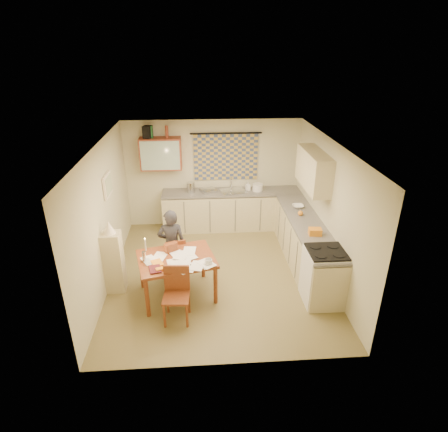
{
  "coord_description": "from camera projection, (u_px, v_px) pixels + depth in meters",
  "views": [
    {
      "loc": [
        -0.32,
        -6.05,
        4.01
      ],
      "look_at": [
        0.12,
        0.2,
        1.11
      ],
      "focal_mm": 30.0,
      "sensor_mm": 36.0,
      "label": 1
    }
  ],
  "objects": [
    {
      "name": "bowl",
      "position": [
        298.0,
        206.0,
        7.73
      ],
      "size": [
        0.23,
        0.23,
        0.06
      ],
      "primitive_type": "imported",
      "rotation": [
        0.0,
        0.0,
        -0.01
      ],
      "color": "white",
      "rests_on": "counter_right"
    },
    {
      "name": "orange_bag",
      "position": [
        315.0,
        232.0,
        6.62
      ],
      "size": [
        0.24,
        0.18,
        0.12
      ],
      "primitive_type": "cube",
      "rotation": [
        0.0,
        0.0,
        -0.11
      ],
      "color": "orange",
      "rests_on": "counter_right"
    },
    {
      "name": "lampshade",
      "position": [
        109.0,
        227.0,
        6.19
      ],
      "size": [
        0.2,
        0.2,
        0.22
      ],
      "primitive_type": "cone",
      "color": "white",
      "rests_on": "shelf_stand"
    },
    {
      "name": "counter_right",
      "position": [
        305.0,
        245.0,
        7.26
      ],
      "size": [
        0.62,
        2.95,
        0.92
      ],
      "color": "#C0B384",
      "rests_on": "floor"
    },
    {
      "name": "chair_near",
      "position": [
        177.0,
        305.0,
        5.88
      ],
      "size": [
        0.43,
        0.43,
        0.89
      ],
      "rotation": [
        0.0,
        0.0,
        -0.07
      ],
      "color": "maroon",
      "rests_on": "floor"
    },
    {
      "name": "counter_back",
      "position": [
        234.0,
        210.0,
        8.79
      ],
      "size": [
        3.3,
        0.62,
        0.92
      ],
      "color": "#C0B384",
      "rests_on": "floor"
    },
    {
      "name": "tap",
      "position": [
        231.0,
        183.0,
        8.69
      ],
      "size": [
        0.03,
        0.03,
        0.28
      ],
      "primitive_type": "cylinder",
      "rotation": [
        0.0,
        0.0,
        0.13
      ],
      "color": "silver",
      "rests_on": "counter_back"
    },
    {
      "name": "bottle_brown",
      "position": [
        167.0,
        132.0,
        8.05
      ],
      "size": [
        0.08,
        0.08,
        0.26
      ],
      "primitive_type": "cylinder",
      "rotation": [
        0.0,
        0.0,
        0.22
      ],
      "color": "maroon",
      "rests_on": "wall_cabinet"
    },
    {
      "name": "fruit_orange",
      "position": [
        300.0,
        213.0,
        7.36
      ],
      "size": [
        0.1,
        0.1,
        0.1
      ],
      "primitive_type": "sphere",
      "color": "orange",
      "rests_on": "counter_right"
    },
    {
      "name": "wall_cabinet_glass",
      "position": [
        160.0,
        156.0,
        8.08
      ],
      "size": [
        0.84,
        0.02,
        0.64
      ],
      "primitive_type": "cube",
      "color": "#99B2A5",
      "rests_on": "wall_back"
    },
    {
      "name": "dish_rack",
      "position": [
        209.0,
        191.0,
        8.54
      ],
      "size": [
        0.44,
        0.41,
        0.06
      ],
      "primitive_type": "cube",
      "rotation": [
        0.0,
        0.0,
        0.41
      ],
      "color": "silver",
      "rests_on": "counter_back"
    },
    {
      "name": "stove",
      "position": [
        323.0,
        276.0,
        6.23
      ],
      "size": [
        0.63,
        0.63,
        0.97
      ],
      "color": "white",
      "rests_on": "floor"
    },
    {
      "name": "floor",
      "position": [
        219.0,
        273.0,
        7.19
      ],
      "size": [
        4.0,
        4.5,
        0.02
      ],
      "primitive_type": "cube",
      "color": "brown",
      "rests_on": "ground"
    },
    {
      "name": "candle_holder",
      "position": [
        144.0,
        256.0,
        6.12
      ],
      "size": [
        0.08,
        0.08,
        0.18
      ],
      "primitive_type": "cylinder",
      "rotation": [
        0.0,
        0.0,
        0.44
      ],
      "color": "silver",
      "rests_on": "dining_table"
    },
    {
      "name": "chair_far",
      "position": [
        175.0,
        264.0,
        6.99
      ],
      "size": [
        0.45,
        0.45,
        0.82
      ],
      "rotation": [
        0.0,
        0.0,
        3.38
      ],
      "color": "maroon",
      "rests_on": "floor"
    },
    {
      "name": "person",
      "position": [
        172.0,
        245.0,
        6.78
      ],
      "size": [
        0.51,
        0.34,
        1.38
      ],
      "primitive_type": "imported",
      "rotation": [
        0.0,
        0.0,
        3.15
      ],
      "color": "black",
      "rests_on": "floor"
    },
    {
      "name": "upper_cabinet_right",
      "position": [
        314.0,
        170.0,
        7.02
      ],
      "size": [
        0.34,
        1.3,
        0.7
      ],
      "primitive_type": "cube",
      "color": "#C0B384",
      "rests_on": "wall_right"
    },
    {
      "name": "book",
      "position": [
        152.0,
        264.0,
        6.05
      ],
      "size": [
        0.33,
        0.35,
        0.02
      ],
      "primitive_type": "imported",
      "rotation": [
        0.0,
        0.0,
        0.43
      ],
      "color": "orange",
      "rests_on": "dining_table"
    },
    {
      "name": "dining_table",
      "position": [
        177.0,
        276.0,
        6.41
      ],
      "size": [
        1.43,
        1.21,
        0.75
      ],
      "rotation": [
        0.0,
        0.0,
        0.23
      ],
      "color": "maroon",
      "rests_on": "floor"
    },
    {
      "name": "wall_right",
      "position": [
        329.0,
        211.0,
        6.78
      ],
      "size": [
        0.02,
        4.5,
        2.5
      ],
      "primitive_type": "cube",
      "color": "beige",
      "rests_on": "floor"
    },
    {
      "name": "bottle_green",
      "position": [
        151.0,
        132.0,
        8.02
      ],
      "size": [
        0.07,
        0.07,
        0.26
      ],
      "primitive_type": "cylinder",
      "rotation": [
        0.0,
        0.0,
        -0.01
      ],
      "color": "#195926",
      "rests_on": "wall_cabinet"
    },
    {
      "name": "print_canvas",
      "position": [
        109.0,
        185.0,
        6.71
      ],
      "size": [
        0.01,
        0.42,
        0.32
      ],
      "primitive_type": "cube",
      "color": "beige",
      "rests_on": "wall_left"
    },
    {
      "name": "wall_left",
      "position": [
        104.0,
        217.0,
        6.53
      ],
      "size": [
        0.02,
        4.5,
        2.5
      ],
      "primitive_type": "cube",
      "color": "beige",
      "rests_on": "floor"
    },
    {
      "name": "eyeglasses",
      "position": [
        188.0,
        266.0,
        6.01
      ],
      "size": [
        0.14,
        0.09,
        0.02
      ],
      "primitive_type": "cube",
      "rotation": [
        0.0,
        0.0,
        0.39
      ],
      "color": "black",
      "rests_on": "dining_table"
    },
    {
      "name": "magazine",
      "position": [
        149.0,
        270.0,
        5.89
      ],
      "size": [
        0.29,
        0.32,
        0.02
      ],
      "primitive_type": "imported",
      "rotation": [
        0.0,
        0.0,
        0.23
      ],
      "color": "maroon",
      "rests_on": "dining_table"
    },
    {
      "name": "wall_front",
      "position": [
        229.0,
        289.0,
        4.61
      ],
      "size": [
        4.0,
        0.02,
        2.5
      ],
      "primitive_type": "cube",
      "color": "beige",
      "rests_on": "floor"
    },
    {
      "name": "wall_cabinet",
      "position": [
        161.0,
        154.0,
        8.24
      ],
      "size": [
        0.9,
        0.34,
        0.7
      ],
      "primitive_type": "cube",
      "color": "maroon",
      "rests_on": "wall_back"
    },
    {
      "name": "letter_rack",
      "position": [
        171.0,
        247.0,
        6.41
      ],
      "size": [
        0.24,
        0.2,
        0.16
      ],
      "primitive_type": "cube",
      "rotation": [
        0.0,
        0.0,
        0.55
      ],
      "color": "maroon",
      "rests_on": "dining_table"
    },
    {
      "name": "papers",
      "position": [
        183.0,
        261.0,
        6.13
      ],
      "size": [
        1.28,
        0.88,
        0.02
      ],
      "rotation": [
        0.0,
        0.0,
        0.23
      ],
      "color": "white",
      "rests_on": "dining_table"
    },
    {
      "name": "curtain_rod",
      "position": [
        226.0,
        133.0,
        8.27
      ],
      "size": [
        1.6,
        0.04,
        0.04
      ],
      "primitive_type": "cylinder",
      "rotation": [
        0.0,
        1.57,
        0.0
      ],
      "color": "black",
      "rests_on": "wall_back"
    },
    {
      "name": "candle_flame",
      "position": [
        145.0,
        239.0,
        5.99
      ],
      "size": [
        0.02,
        0.02,
        0.02
      ],
      "primitive_type": "sphere",
      "color": "#FFCC66",
      "rests_on": "dining_table"
    },
    {
      "name": "orange_box",
      "position": [
        160.0,
        269.0,
        5.9
      ],
      "size": [
        0.14,
        0.12,
        0.04
      ],
      "primitive_type": "cube",
      "rotation": [
        0.0,
        0.0,
        0.37
      ],
      "color": "orange",
      "rests_on": "dining_table"
    },
    {
      "name": "sink",
      "position": [
        233.0,
        193.0,
        8.61
      ],
      "size": [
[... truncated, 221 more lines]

